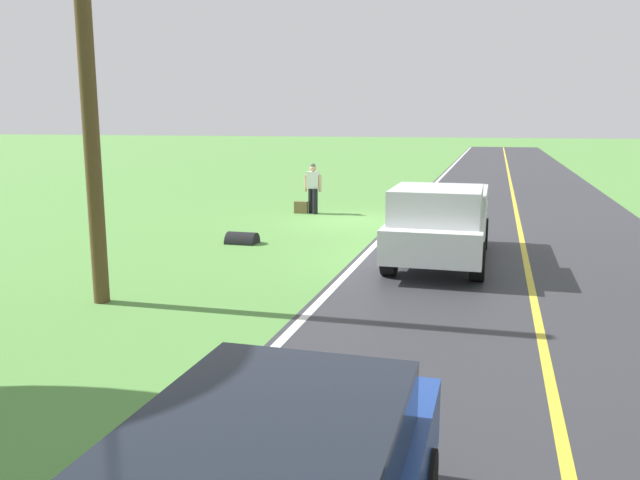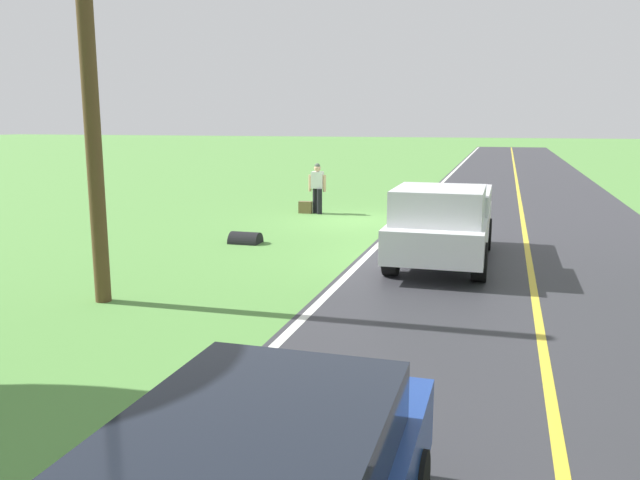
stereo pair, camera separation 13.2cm
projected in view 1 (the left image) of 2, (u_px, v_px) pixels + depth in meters
ground_plane at (355, 221)px, 20.68m from camera, size 200.00×200.00×0.00m
road_surface at (519, 228)px, 19.35m from camera, size 7.82×120.00×0.00m
lane_edge_line at (397, 223)px, 20.32m from camera, size 0.16×117.60×0.00m
lane_centre_line at (519, 228)px, 19.35m from camera, size 0.14×117.60×0.00m
hitchhiker_walking at (313, 185)px, 22.18m from camera, size 0.62×0.51×1.75m
suitcase_carried at (301, 207)px, 22.35m from camera, size 0.46×0.21×0.41m
pickup_truck_passing at (440, 221)px, 14.43m from camera, size 2.11×5.40×1.82m
utility_pole_roadside at (89, 100)px, 10.85m from camera, size 0.28×0.28×7.11m
drainage_culvert at (242, 243)px, 16.96m from camera, size 0.80×0.60×0.60m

